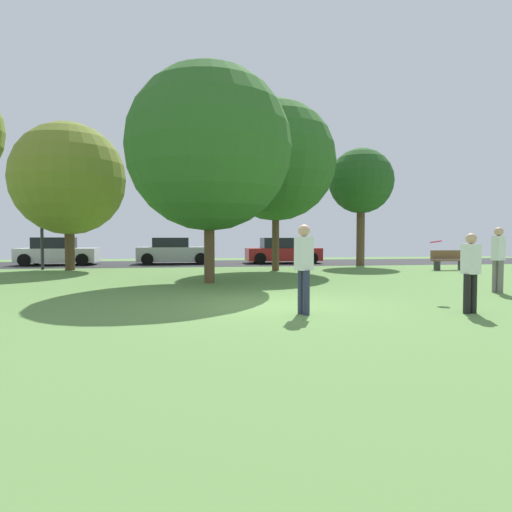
{
  "coord_description": "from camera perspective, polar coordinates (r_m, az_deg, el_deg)",
  "views": [
    {
      "loc": [
        -1.95,
        -9.78,
        1.53
      ],
      "look_at": [
        0.0,
        3.03,
        0.97
      ],
      "focal_mm": 31.64,
      "sensor_mm": 36.0,
      "label": 1
    }
  ],
  "objects": [
    {
      "name": "birch_tree_lone",
      "position": [
        15.15,
        -5.98,
        13.41
      ],
      "size": [
        5.4,
        5.4,
        7.11
      ],
      "color": "brown",
      "rests_on": "ground_plane"
    },
    {
      "name": "parked_car_red",
      "position": [
        26.05,
        3.33,
        0.56
      ],
      "size": [
        4.24,
        2.04,
        1.46
      ],
      "color": "#B21E1E",
      "rests_on": "ground_plane"
    },
    {
      "name": "person_bystander",
      "position": [
        9.92,
        25.5,
        -1.56
      ],
      "size": [
        0.3,
        0.36,
        1.6
      ],
      "rotation": [
        0.0,
        0.0,
        1.77
      ],
      "color": "black",
      "rests_on": "ground_plane"
    },
    {
      "name": "parked_car_silver",
      "position": [
        25.66,
        -10.34,
        0.52
      ],
      "size": [
        4.06,
        2.09,
        1.47
      ],
      "color": "#B7B7BC",
      "rests_on": "ground_plane"
    },
    {
      "name": "maple_tree_near",
      "position": [
        24.66,
        13.14,
        9.14
      ],
      "size": [
        3.4,
        3.4,
        6.16
      ],
      "color": "brown",
      "rests_on": "ground_plane"
    },
    {
      "name": "maple_tree_far",
      "position": [
        20.44,
        2.51,
        11.94
      ],
      "size": [
        5.34,
        5.34,
        7.57
      ],
      "color": "brown",
      "rests_on": "ground_plane"
    },
    {
      "name": "person_catcher",
      "position": [
        8.87,
        6.07,
        -1.07
      ],
      "size": [
        0.38,
        0.33,
        1.77
      ],
      "rotation": [
        0.0,
        0.0,
        0.4
      ],
      "color": "#2D334C",
      "rests_on": "ground_plane"
    },
    {
      "name": "road_strip",
      "position": [
        25.9,
        -4.31,
        -0.91
      ],
      "size": [
        44.0,
        6.4,
        0.01
      ],
      "primitive_type": "cube",
      "color": "#28282B",
      "rests_on": "ground_plane"
    },
    {
      "name": "ground_plane",
      "position": [
        10.09,
        2.6,
        -6.26
      ],
      "size": [
        44.0,
        44.0,
        0.0
      ],
      "primitive_type": "plane",
      "color": "#5B8442"
    },
    {
      "name": "street_lamp_post",
      "position": [
        22.97,
        -25.47,
        4.03
      ],
      "size": [
        0.14,
        0.14,
        4.5
      ],
      "primitive_type": "cylinder",
      "color": "#2D2D33",
      "rests_on": "ground_plane"
    },
    {
      "name": "person_thrower",
      "position": [
        13.92,
        28.29,
        -0.02
      ],
      "size": [
        0.38,
        0.33,
        1.78
      ],
      "rotation": [
        0.0,
        0.0,
        -2.75
      ],
      "color": "slate",
      "rests_on": "ground_plane"
    },
    {
      "name": "oak_tree_center",
      "position": [
        22.32,
        -22.62,
        8.97
      ],
      "size": [
        5.04,
        5.04,
        6.66
      ],
      "color": "brown",
      "rests_on": "ground_plane"
    },
    {
      "name": "frisbee_disc",
      "position": [
        11.71,
        21.78,
        1.68
      ],
      "size": [
        0.38,
        0.38,
        0.07
      ],
      "color": "#EA2D6B"
    },
    {
      "name": "park_bench",
      "position": [
        22.38,
        23.16,
        -0.46
      ],
      "size": [
        1.6,
        0.45,
        0.9
      ],
      "rotation": [
        0.0,
        0.0,
        3.14
      ],
      "color": "brown",
      "rests_on": "ground_plane"
    },
    {
      "name": "parked_car_white",
      "position": [
        26.53,
        -23.8,
        0.42
      ],
      "size": [
        4.06,
        2.1,
        1.49
      ],
      "color": "white",
      "rests_on": "ground_plane"
    }
  ]
}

